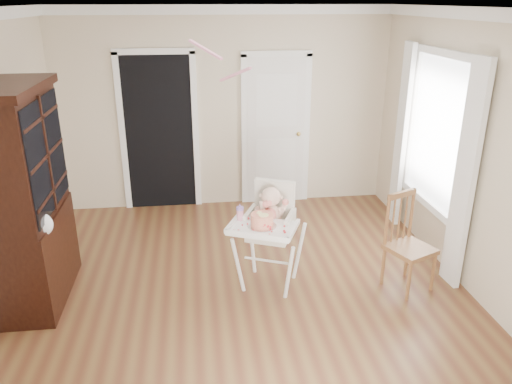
{
  "coord_description": "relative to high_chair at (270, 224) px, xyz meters",
  "views": [
    {
      "loc": [
        -0.43,
        -4.23,
        2.77
      ],
      "look_at": [
        0.12,
        0.11,
        1.07
      ],
      "focal_mm": 35.0,
      "sensor_mm": 36.0,
      "label": 1
    }
  ],
  "objects": [
    {
      "name": "floor",
      "position": [
        -0.27,
        -0.2,
        -0.68
      ],
      "size": [
        5.0,
        5.0,
        0.0
      ],
      "primitive_type": "plane",
      "color": "#58311E",
      "rests_on": "ground"
    },
    {
      "name": "ceiling",
      "position": [
        -0.27,
        -0.2,
        2.02
      ],
      "size": [
        5.0,
        5.0,
        0.0
      ],
      "primitive_type": "plane",
      "rotation": [
        3.14,
        0.0,
        0.0
      ],
      "color": "white",
      "rests_on": "wall_back"
    },
    {
      "name": "wall_back",
      "position": [
        -0.27,
        2.3,
        0.67
      ],
      "size": [
        4.5,
        0.0,
        4.5
      ],
      "primitive_type": "plane",
      "rotation": [
        1.57,
        0.0,
        0.0
      ],
      "color": "beige",
      "rests_on": "floor"
    },
    {
      "name": "wall_right",
      "position": [
        1.98,
        -0.2,
        0.67
      ],
      "size": [
        0.0,
        5.0,
        5.0
      ],
      "primitive_type": "plane",
      "rotation": [
        1.57,
        0.0,
        -1.57
      ],
      "color": "beige",
      "rests_on": "floor"
    },
    {
      "name": "crown_molding",
      "position": [
        -0.27,
        -0.2,
        1.96
      ],
      "size": [
        4.5,
        5.0,
        0.12
      ],
      "primitive_type": null,
      "color": "white",
      "rests_on": "ceiling"
    },
    {
      "name": "doorway",
      "position": [
        -1.17,
        2.28,
        0.42
      ],
      "size": [
        1.06,
        0.05,
        2.22
      ],
      "color": "black",
      "rests_on": "wall_back"
    },
    {
      "name": "closet_door",
      "position": [
        0.43,
        2.28,
        0.34
      ],
      "size": [
        0.96,
        0.09,
        2.13
      ],
      "color": "white",
      "rests_on": "wall_back"
    },
    {
      "name": "window_right",
      "position": [
        1.91,
        0.6,
        0.6
      ],
      "size": [
        0.13,
        1.84,
        2.3
      ],
      "color": "white",
      "rests_on": "wall_right"
    },
    {
      "name": "high_chair",
      "position": [
        0.0,
        0.0,
        0.0
      ],
      "size": [
        0.88,
        0.97,
        1.11
      ],
      "rotation": [
        0.0,
        0.0,
        -0.42
      ],
      "color": "white",
      "rests_on": "floor"
    },
    {
      "name": "baby",
      "position": [
        0.01,
        0.02,
        0.14
      ],
      "size": [
        0.29,
        0.3,
        0.45
      ],
      "rotation": [
        0.0,
        0.0,
        -0.42
      ],
      "color": "beige",
      "rests_on": "high_chair"
    },
    {
      "name": "cake",
      "position": [
        -0.11,
        -0.22,
        0.15
      ],
      "size": [
        0.28,
        0.28,
        0.13
      ],
      "color": "silver",
      "rests_on": "high_chair"
    },
    {
      "name": "sippy_cup",
      "position": [
        -0.3,
        -0.05,
        0.16
      ],
      "size": [
        0.07,
        0.07,
        0.17
      ],
      "rotation": [
        0.0,
        0.0,
        -0.42
      ],
      "color": "pink",
      "rests_on": "high_chair"
    },
    {
      "name": "china_cabinet",
      "position": [
        -2.25,
        0.08,
        0.37
      ],
      "size": [
        0.55,
        1.24,
        2.1
      ],
      "color": "black",
      "rests_on": "floor"
    },
    {
      "name": "dining_chair",
      "position": [
        1.38,
        -0.2,
        -0.22
      ],
      "size": [
        0.53,
        0.53,
        0.99
      ],
      "rotation": [
        0.0,
        0.0,
        0.42
      ],
      "color": "brown",
      "rests_on": "floor"
    },
    {
      "name": "streamer",
      "position": [
        -0.57,
        0.27,
        1.66
      ],
      "size": [
        0.3,
        0.42,
        0.15
      ],
      "primitive_type": null,
      "rotation": [
        0.26,
        0.0,
        0.59
      ],
      "color": "pink",
      "rests_on": "ceiling"
    }
  ]
}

